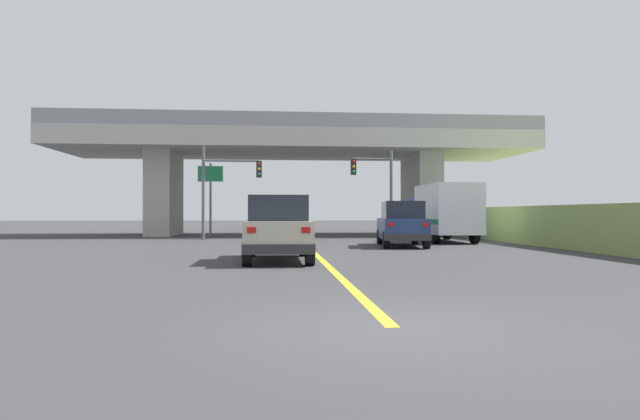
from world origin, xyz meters
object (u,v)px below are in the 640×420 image
box_truck (443,212)px  highway_sign (210,183)px  traffic_signal_farside (224,181)px  traffic_signal_nearside (377,182)px  suv_lead (278,228)px  suv_crossing (402,224)px  sedan_oncoming (278,219)px  semi_truck_distant (293,213)px

box_truck → highway_sign: (-12.82, 6.68, 1.85)m
box_truck → traffic_signal_farside: 12.49m
traffic_signal_nearside → suv_lead: bearing=-111.7°
suv_crossing → traffic_signal_nearside: (0.47, 8.23, 2.37)m
traffic_signal_farside → suv_lead: bearing=-78.6°
box_truck → highway_sign: 14.57m
sedan_oncoming → traffic_signal_farside: (-3.26, -13.81, 2.35)m
suv_crossing → traffic_signal_nearside: traffic_signal_nearside is taller
highway_sign → semi_truck_distant: 28.68m
suv_crossing → semi_truck_distant: 38.63m
box_truck → traffic_signal_nearside: 5.43m
suv_lead → traffic_signal_farside: bearing=101.4°
suv_crossing → semi_truck_distant: size_ratio=0.73×
suv_crossing → traffic_signal_nearside: size_ratio=0.92×
suv_lead → semi_truck_distant: bearing=87.3°
sedan_oncoming → traffic_signal_farside: 14.38m
suv_crossing → sedan_oncoming: same height
traffic_signal_nearside → semi_truck_distant: (-3.93, 30.24, -1.83)m
traffic_signal_nearside → semi_truck_distant: bearing=97.4°
suv_crossing → sedan_oncoming: bearing=110.7°
traffic_signal_nearside → highway_sign: bearing=167.2°
sedan_oncoming → suv_crossing: bearing=-76.1°
traffic_signal_nearside → traffic_signal_farside: size_ratio=0.98×
traffic_signal_nearside → traffic_signal_farside: traffic_signal_farside is taller
suv_lead → suv_crossing: (5.62, 7.09, -0.00)m
sedan_oncoming → traffic_signal_nearside: size_ratio=0.81×
suv_crossing → semi_truck_distant: bearing=101.9°
highway_sign → sedan_oncoming: bearing=68.5°
semi_truck_distant → suv_crossing: bearing=-84.9°
suv_crossing → sedan_oncoming: 22.20m
traffic_signal_farside → semi_truck_distant: bearing=80.5°
traffic_signal_nearside → semi_truck_distant: 30.55m
suv_crossing → suv_lead: bearing=-121.7°
traffic_signal_farside → semi_truck_distant: traffic_signal_farside is taller
suv_lead → traffic_signal_farside: traffic_signal_farside is taller
box_truck → suv_lead: bearing=-128.6°
semi_truck_distant → box_truck: bearing=-79.2°
sedan_oncoming → highway_sign: 12.08m
suv_crossing → highway_sign: (-9.69, 10.53, 2.40)m
box_truck → sedan_oncoming: (-8.47, 17.69, -0.55)m
box_truck → suv_crossing: bearing=-129.1°
suv_crossing → traffic_signal_farside: bearing=144.7°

